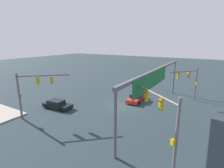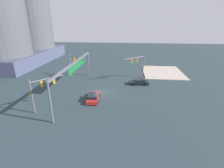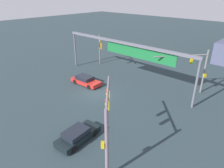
{
  "view_description": "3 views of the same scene",
  "coord_description": "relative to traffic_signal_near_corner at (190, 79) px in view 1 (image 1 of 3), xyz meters",
  "views": [
    {
      "loc": [
        21.91,
        11.43,
        9.52
      ],
      "look_at": [
        1.67,
        -0.68,
        3.71
      ],
      "focal_mm": 27.9,
      "sensor_mm": 36.0,
      "label": 1
    },
    {
      "loc": [
        -29.22,
        -5.0,
        13.06
      ],
      "look_at": [
        -2.65,
        -2.35,
        2.94
      ],
      "focal_mm": 25.97,
      "sensor_mm": 36.0,
      "label": 2
    },
    {
      "loc": [
        17.86,
        -16.49,
        12.49
      ],
      "look_at": [
        2.41,
        0.34,
        2.01
      ],
      "focal_mm": 32.56,
      "sensor_mm": 36.0,
      "label": 3
    }
  ],
  "objects": [
    {
      "name": "sedan_car_waiting_far",
      "position": [
        4.2,
        -7.19,
        -3.16
      ],
      "size": [
        4.77,
        2.2,
        1.21
      ],
      "rotation": [
        0.0,
        0.0,
        0.06
      ],
      "color": "#B4241E",
      "rests_on": "ground"
    },
    {
      "name": "overhead_sign_gantry",
      "position": [
        8.37,
        -2.97,
        1.45
      ],
      "size": [
        22.12,
        0.43,
        6.16
      ],
      "color": "#5A5A67",
      "rests_on": "ground"
    },
    {
      "name": "traffic_signal_opposite_side",
      "position": [
        16.57,
        0.17,
        0.27
      ],
      "size": [
        4.92,
        5.55,
        5.88
      ],
      "rotation": [
        0.0,
        0.0,
        -2.26
      ],
      "color": "slate",
      "rests_on": "ground"
    },
    {
      "name": "traffic_signal_near_corner",
      "position": [
        0.0,
        0.0,
        0.0
      ],
      "size": [
        4.19,
        3.83,
        5.46
      ],
      "rotation": [
        0.0,
        0.0,
        -0.7
      ],
      "color": "slate",
      "rests_on": "ground"
    },
    {
      "name": "ground_plane",
      "position": [
        7.58,
        -8.15,
        -3.73
      ],
      "size": [
        172.19,
        172.19,
        0.0
      ],
      "primitive_type": "plane",
      "color": "#28363C"
    },
    {
      "name": "sedan_car_approaching",
      "position": [
        13.11,
        -15.83,
        -3.16
      ],
      "size": [
        2.18,
        4.44,
        1.21
      ],
      "rotation": [
        0.0,
        0.0,
        1.66
      ],
      "color": "black",
      "rests_on": "ground"
    },
    {
      "name": "traffic_signal_cross_street",
      "position": [
        16.86,
        -15.81,
        0.3
      ],
      "size": [
        4.29,
        5.01,
        5.84
      ],
      "rotation": [
        0.0,
        0.0,
        2.3
      ],
      "color": "slate",
      "rests_on": "ground"
    }
  ]
}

